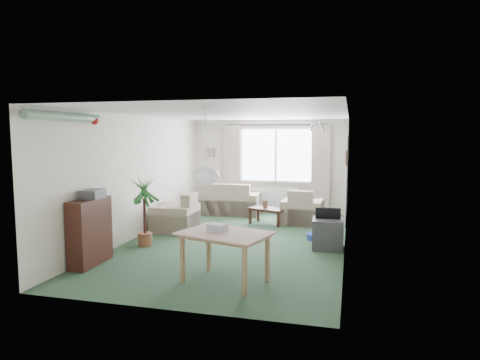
% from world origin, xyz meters
% --- Properties ---
extents(ground, '(6.50, 6.50, 0.00)m').
position_xyz_m(ground, '(0.00, 0.00, 0.00)').
color(ground, '#2B472F').
extents(window, '(1.80, 0.03, 1.30)m').
position_xyz_m(window, '(0.20, 3.23, 1.50)').
color(window, white).
extents(curtain_rod, '(2.60, 0.03, 0.03)m').
position_xyz_m(curtain_rod, '(0.20, 3.15, 2.27)').
color(curtain_rod, black).
extents(curtain_left, '(0.45, 0.08, 2.00)m').
position_xyz_m(curtain_left, '(-0.95, 3.13, 1.27)').
color(curtain_left, beige).
extents(curtain_right, '(0.45, 0.08, 2.00)m').
position_xyz_m(curtain_right, '(1.35, 3.13, 1.27)').
color(curtain_right, beige).
extents(radiator, '(1.20, 0.10, 0.55)m').
position_xyz_m(radiator, '(0.20, 3.19, 0.40)').
color(radiator, white).
extents(doorway, '(0.03, 0.95, 2.00)m').
position_xyz_m(doorway, '(1.99, 2.20, 1.00)').
color(doorway, black).
extents(pendant_lamp, '(0.36, 0.36, 0.36)m').
position_xyz_m(pendant_lamp, '(0.20, -2.30, 1.48)').
color(pendant_lamp, white).
extents(tinsel_garland, '(1.60, 1.60, 0.12)m').
position_xyz_m(tinsel_garland, '(-1.92, -2.30, 2.28)').
color(tinsel_garland, '#196626').
extents(bauble_cluster_a, '(0.20, 0.20, 0.20)m').
position_xyz_m(bauble_cluster_a, '(1.30, 0.90, 2.22)').
color(bauble_cluster_a, silver).
extents(bauble_cluster_b, '(0.20, 0.20, 0.20)m').
position_xyz_m(bauble_cluster_b, '(1.60, -0.30, 2.22)').
color(bauble_cluster_b, silver).
extents(wall_picture_back, '(0.28, 0.03, 0.22)m').
position_xyz_m(wall_picture_back, '(-1.60, 3.23, 1.55)').
color(wall_picture_back, brown).
extents(wall_picture_right, '(0.03, 0.24, 0.30)m').
position_xyz_m(wall_picture_right, '(1.98, 1.20, 1.55)').
color(wall_picture_right, brown).
extents(sofa, '(1.65, 0.93, 0.80)m').
position_xyz_m(sofa, '(-0.94, 2.75, 0.40)').
color(sofa, beige).
rests_on(sofa, ground).
extents(armchair_corner, '(0.92, 0.88, 0.79)m').
position_xyz_m(armchair_corner, '(1.03, 2.01, 0.40)').
color(armchair_corner, '#C5B695').
rests_on(armchair_corner, ground).
extents(armchair_left, '(0.88, 0.93, 0.80)m').
position_xyz_m(armchair_left, '(-1.50, 0.61, 0.40)').
color(armchair_left, beige).
rests_on(armchair_left, ground).
extents(coffee_table, '(0.92, 0.70, 0.37)m').
position_xyz_m(coffee_table, '(0.28, 1.75, 0.18)').
color(coffee_table, black).
rests_on(coffee_table, ground).
extents(photo_frame, '(0.12, 0.06, 0.16)m').
position_xyz_m(photo_frame, '(0.21, 1.78, 0.45)').
color(photo_frame, brown).
rests_on(photo_frame, coffee_table).
extents(bookshelf, '(0.30, 0.86, 1.04)m').
position_xyz_m(bookshelf, '(-1.84, -1.92, 0.52)').
color(bookshelf, black).
rests_on(bookshelf, ground).
extents(hifi_box, '(0.30, 0.37, 0.14)m').
position_xyz_m(hifi_box, '(-1.81, -1.87, 1.11)').
color(hifi_box, '#3F4045').
rests_on(hifi_box, bookshelf).
extents(houseplant, '(0.61, 0.61, 1.28)m').
position_xyz_m(houseplant, '(-1.54, -0.69, 0.64)').
color(houseplant, '#296522').
rests_on(houseplant, ground).
extents(dining_table, '(1.25, 1.00, 0.68)m').
position_xyz_m(dining_table, '(0.43, -2.18, 0.34)').
color(dining_table, tan).
rests_on(dining_table, ground).
extents(gift_box, '(0.29, 0.24, 0.12)m').
position_xyz_m(gift_box, '(0.30, -2.13, 0.74)').
color(gift_box, silver).
rests_on(gift_box, dining_table).
extents(tv_cube, '(0.56, 0.61, 0.53)m').
position_xyz_m(tv_cube, '(1.70, -0.02, 0.27)').
color(tv_cube, '#323236').
rests_on(tv_cube, ground).
extents(pet_bed, '(0.69, 0.69, 0.11)m').
position_xyz_m(pet_bed, '(1.55, 0.61, 0.06)').
color(pet_bed, '#213D99').
rests_on(pet_bed, ground).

